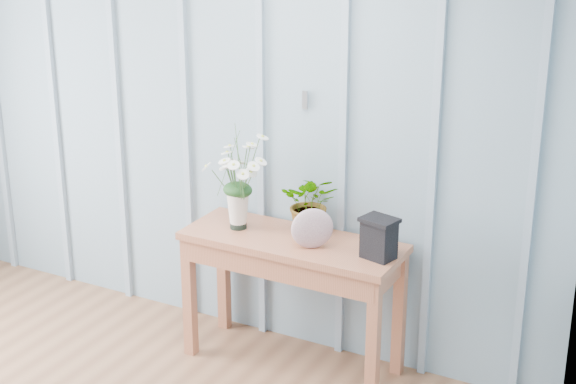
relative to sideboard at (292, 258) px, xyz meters
The scene contains 6 objects.
room_shell 1.82m from the sideboard, 117.99° to the right, with size 4.00×4.50×2.50m.
sideboard is the anchor object (origin of this frame).
daisy_vase 0.58m from the sideboard, behind, with size 0.41×0.31×0.57m.
spider_plant 0.31m from the sideboard, 70.54° to the left, with size 0.30×0.26×0.34m, color #143916.
felt_disc_vessel 0.28m from the sideboard, 23.52° to the right, with size 0.22×0.06×0.22m, color #824E68.
carved_box 0.55m from the sideboard, ahead, with size 0.20×0.18×0.22m.
Camera 1 is at (2.59, -1.84, 2.57)m, focal length 55.00 mm.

